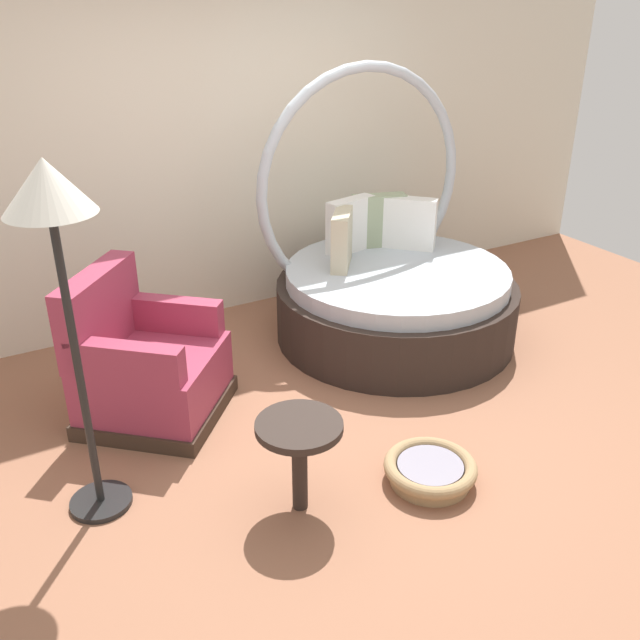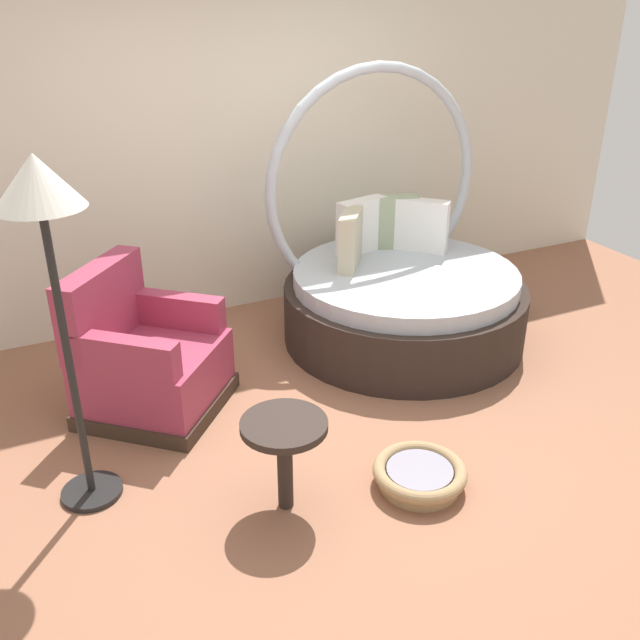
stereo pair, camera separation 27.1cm
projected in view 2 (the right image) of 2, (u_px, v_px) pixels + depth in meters
ground_plane at (337, 428)px, 4.30m from camera, size 8.00×8.00×0.02m
back_wall at (217, 118)px, 5.27m from camera, size 8.00×0.12×3.10m
round_daybed at (399, 288)px, 5.27m from camera, size 1.81×1.81×1.98m
red_armchair at (146, 361)px, 4.36m from camera, size 1.13×1.13×0.94m
pet_basket at (419, 475)px, 3.76m from camera, size 0.51×0.51×0.13m
side_table at (284, 438)px, 3.47m from camera, size 0.44×0.44×0.52m
floor_lamp at (43, 218)px, 3.07m from camera, size 0.40×0.40×1.82m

